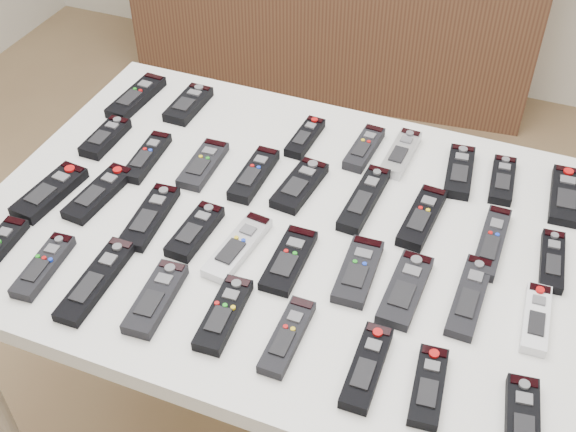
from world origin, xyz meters
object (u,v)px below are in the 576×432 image
at_px(remote_5, 459,172).
at_px(remote_30, 156,298).
at_px(remote_3, 364,148).
at_px(remote_4, 401,154).
at_px(remote_19, 150,217).
at_px(remote_31, 224,314).
at_px(remote_26, 536,318).
at_px(remote_1, 188,104).
at_px(remote_9, 147,157).
at_px(remote_6, 502,180).
at_px(remote_13, 364,199).
at_px(remote_29, 96,280).
at_px(remote_28, 43,266).
at_px(remote_32, 287,336).
at_px(remote_7, 566,196).
at_px(remote_22, 289,260).
at_px(remote_11, 254,175).
at_px(remote_12, 300,185).
at_px(remote_10, 203,165).
at_px(remote_23, 358,271).
at_px(remote_0, 136,97).
at_px(remote_17, 50,192).
at_px(remote_18, 99,193).
at_px(remote_33, 367,367).
at_px(remote_16, 552,261).
at_px(remote_14, 422,217).
at_px(remote_15, 491,242).
at_px(remote_34, 428,386).
at_px(remote_24, 405,289).
at_px(remote_21, 238,247).
at_px(remote_8, 105,137).
at_px(remote_20, 195,231).
at_px(table, 288,244).

distance_m(remote_5, remote_30, 0.71).
xyz_separation_m(remote_3, remote_4, (0.08, 0.01, 0.00)).
relative_size(remote_19, remote_31, 1.11).
height_order(remote_4, remote_26, remote_4).
height_order(remote_1, remote_31, same).
distance_m(remote_5, remote_9, 0.69).
relative_size(remote_6, remote_13, 0.74).
relative_size(remote_29, remote_30, 1.24).
xyz_separation_m(remote_4, remote_28, (-0.54, -0.59, -0.00)).
bearing_deg(remote_9, remote_32, -40.30).
xyz_separation_m(remote_7, remote_22, (-0.47, -0.39, -0.00)).
relative_size(remote_11, remote_12, 1.05).
distance_m(remote_10, remote_23, 0.45).
distance_m(remote_0, remote_4, 0.67).
bearing_deg(remote_10, remote_17, -143.45).
height_order(remote_18, remote_33, remote_33).
xyz_separation_m(remote_16, remote_17, (-1.01, -0.18, 0.00)).
bearing_deg(remote_22, remote_4, 73.34).
bearing_deg(remote_3, remote_14, -41.93).
height_order(remote_1, remote_12, remote_1).
height_order(remote_15, remote_34, same).
bearing_deg(remote_11, remote_6, 20.03).
bearing_deg(remote_5, remote_28, -146.07).
xyz_separation_m(remote_22, remote_24, (0.23, 0.01, 0.00)).
height_order(remote_18, remote_31, remote_31).
bearing_deg(remote_21, remote_15, 29.45).
bearing_deg(remote_26, remote_1, 153.82).
xyz_separation_m(remote_5, remote_9, (-0.66, -0.20, -0.00)).
bearing_deg(remote_3, remote_33, -69.04).
relative_size(remote_17, remote_26, 1.16).
height_order(remote_8, remote_9, remote_8).
bearing_deg(remote_28, remote_18, 90.75).
relative_size(remote_16, remote_31, 0.94).
relative_size(remote_19, remote_20, 1.21).
bearing_deg(remote_11, remote_26, -16.35).
bearing_deg(remote_13, remote_14, -2.39).
distance_m(remote_14, remote_30, 0.55).
distance_m(remote_24, remote_32, 0.24).
bearing_deg(remote_23, remote_14, 65.64).
bearing_deg(remote_16, remote_24, -148.80).
bearing_deg(remote_23, remote_19, 178.62).
bearing_deg(remote_10, remote_33, -40.05).
height_order(remote_18, remote_20, remote_20).
xyz_separation_m(remote_6, remote_8, (-0.88, -0.18, 0.00)).
height_order(remote_0, remote_24, remote_0).
bearing_deg(remote_19, table, 15.20).
relative_size(remote_12, remote_14, 0.92).
distance_m(remote_9, remote_13, 0.50).
relative_size(remote_5, remote_7, 0.93).
relative_size(remote_18, remote_33, 1.06).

